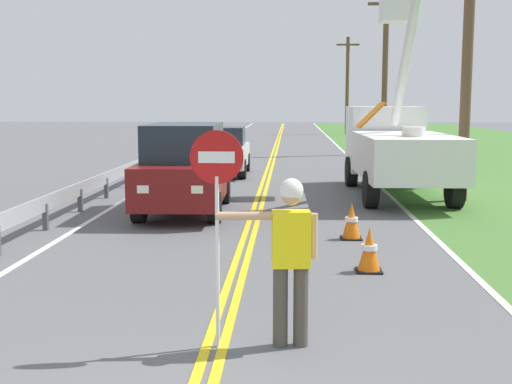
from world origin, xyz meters
name	(u,v)px	position (x,y,z in m)	size (l,w,h in m)	color
centerline_yellow_left	(265,174)	(-0.09, 20.00, 0.01)	(0.11, 110.00, 0.01)	yellow
centerline_yellow_right	(270,174)	(0.09, 20.00, 0.01)	(0.11, 110.00, 0.01)	yellow
edge_line_right	(368,174)	(3.60, 20.00, 0.01)	(0.12, 110.00, 0.01)	silver
edge_line_left	(169,173)	(-3.60, 20.00, 0.01)	(0.12, 110.00, 0.01)	silver
flagger_worker	(290,251)	(0.80, 2.86, 1.05)	(1.08, 0.27, 1.83)	#474238
stop_sign_paddle	(217,190)	(0.03, 2.79, 1.71)	(0.56, 0.04, 2.33)	silver
utility_bucket_truck	(395,144)	(3.77, 14.95, 1.42)	(2.67, 6.85, 5.63)	white
oncoming_suv_nearest	(185,168)	(-1.68, 11.52, 1.06)	(2.00, 4.65, 2.10)	maroon
oncoming_sedan_second	(221,152)	(-1.66, 19.73, 0.83)	(1.96, 4.13, 1.70)	silver
utility_pole_near	(469,26)	(5.37, 13.74, 4.53)	(1.80, 0.28, 8.70)	brown
utility_pole_mid	(385,70)	(5.43, 29.44, 4.13)	(1.80, 0.28, 7.90)	brown
utility_pole_far	(347,84)	(5.35, 50.16, 4.01)	(1.80, 0.28, 7.66)	brown
traffic_cone_lead	(369,250)	(2.03, 6.10, 0.34)	(0.40, 0.40, 0.70)	orange
traffic_cone_mid	(351,222)	(1.98, 8.57, 0.34)	(0.40, 0.40, 0.70)	orange
guardrail_left_shoulder	(117,175)	(-4.20, 14.86, 0.52)	(0.10, 32.00, 0.71)	#9EA0A3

